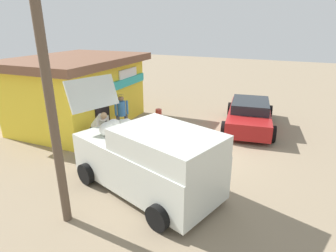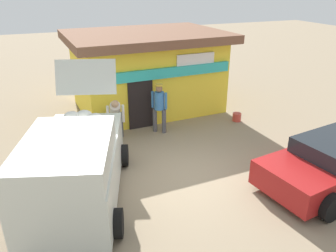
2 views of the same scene
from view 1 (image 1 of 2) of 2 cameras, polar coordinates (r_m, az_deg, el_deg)
name	(u,v)px [view 1 (image 1 of 2)]	position (r m, az deg, el deg)	size (l,w,h in m)	color
ground_plane	(187,150)	(10.44, 3.89, -4.98)	(60.00, 60.00, 0.00)	gray
storefront_bar	(79,90)	(13.38, -17.80, 6.93)	(6.21, 4.70, 3.08)	yellow
delivery_van	(149,159)	(7.68, -3.97, -6.68)	(3.21, 4.98, 2.88)	silver
parked_sedan	(249,114)	(13.09, 16.28, 2.32)	(4.67, 2.63, 1.23)	maroon
vendor_standing	(122,112)	(11.66, -9.44, 2.81)	(0.48, 0.48, 1.75)	#4C4C51
customer_bending	(99,126)	(10.51, -13.97, -0.01)	(0.60, 0.77, 1.49)	#4C4C51
unloaded_banana_pile	(88,152)	(10.26, -16.04, -5.13)	(0.75, 0.82, 0.40)	silver
paint_bucket	(159,112)	(14.37, -1.94, 2.85)	(0.32, 0.32, 0.31)	#BF3F33
utility_pole	(53,120)	(6.34, -22.47, 1.23)	(0.20, 0.20, 5.08)	brown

